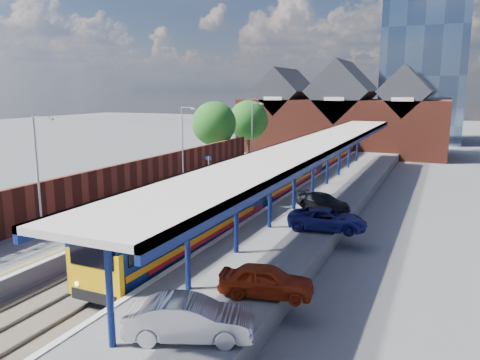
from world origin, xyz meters
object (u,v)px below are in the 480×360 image
object	(u,v)px
parked_car_dark	(323,202)
parked_car_blue	(327,219)
lamp_post_d	(253,128)
lamp_post_b	(39,169)
lamp_post_c	(184,141)
parked_car_silver	(190,319)
train	(308,160)
parked_car_red	(266,280)
platform_sign	(209,165)

from	to	relation	value
parked_car_dark	parked_car_blue	size ratio (longest dim) A/B	0.85
lamp_post_d	parked_car_dark	bearing A→B (deg)	-55.44
lamp_post_b	lamp_post_c	xyz separation A→B (m)	(0.00, 16.00, 0.00)
lamp_post_b	parked_car_dark	xyz separation A→B (m)	(13.32, 12.67, -3.41)
lamp_post_c	lamp_post_d	xyz separation A→B (m)	(0.00, 16.00, 0.00)
lamp_post_b	parked_car_silver	world-z (taller)	lamp_post_b
lamp_post_d	parked_car_dark	xyz separation A→B (m)	(13.32, -19.33, -3.41)
lamp_post_b	parked_car_blue	world-z (taller)	lamp_post_b
train	parked_car_red	xyz separation A→B (m)	(6.80, -30.25, -0.45)
lamp_post_b	parked_car_blue	size ratio (longest dim) A/B	1.48
platform_sign	parked_car_dark	xyz separation A→B (m)	(11.96, -5.33, -1.11)
lamp_post_b	lamp_post_c	distance (m)	16.00
platform_sign	parked_car_silver	bearing A→B (deg)	-63.72
platform_sign	parked_car_blue	distance (m)	16.82
lamp_post_d	parked_car_red	bearing A→B (deg)	-66.87
parked_car_silver	parked_car_blue	xyz separation A→B (m)	(1.29, 14.41, -0.06)
lamp_post_c	parked_car_dark	world-z (taller)	lamp_post_c
lamp_post_b	parked_car_dark	size ratio (longest dim) A/B	1.75
parked_car_red	lamp_post_d	bearing A→B (deg)	11.81
train	parked_car_red	size ratio (longest dim) A/B	16.84
parked_car_silver	platform_sign	bearing A→B (deg)	4.92
lamp_post_c	platform_sign	size ratio (longest dim) A/B	2.80
lamp_post_c	parked_car_blue	world-z (taller)	lamp_post_c
lamp_post_c	parked_car_silver	xyz separation A→B (m)	(13.47, -22.52, -3.27)
train	parked_car_blue	world-z (taller)	train
lamp_post_b	platform_sign	bearing A→B (deg)	85.67
lamp_post_b	platform_sign	distance (m)	18.20
parked_car_dark	parked_car_blue	bearing A→B (deg)	-143.18
platform_sign	parked_car_red	xyz separation A→B (m)	(13.29, -20.30, -1.02)
train	lamp_post_c	distance (m)	14.59
train	lamp_post_d	distance (m)	9.29
train	lamp_post_c	bearing A→B (deg)	-123.32
parked_car_silver	parked_car_dark	world-z (taller)	parked_car_silver
parked_car_red	parked_car_dark	distance (m)	15.02
lamp_post_b	parked_car_dark	distance (m)	18.69
parked_car_red	parked_car_dark	size ratio (longest dim) A/B	0.98
platform_sign	lamp_post_c	bearing A→B (deg)	-124.26
parked_car_silver	parked_car_dark	size ratio (longest dim) A/B	1.09
lamp_post_c	platform_sign	world-z (taller)	lamp_post_c
platform_sign	lamp_post_b	bearing A→B (deg)	-94.33
parked_car_silver	lamp_post_b	bearing A→B (deg)	42.80
lamp_post_d	parked_car_silver	world-z (taller)	lamp_post_d
parked_car_red	parked_car_silver	world-z (taller)	parked_car_silver
parked_car_blue	lamp_post_d	bearing A→B (deg)	24.68
parked_car_red	parked_car_dark	world-z (taller)	parked_car_red
lamp_post_c	parked_car_blue	bearing A→B (deg)	-28.79
lamp_post_d	platform_sign	distance (m)	14.25
lamp_post_d	platform_sign	world-z (taller)	lamp_post_d
train	platform_sign	distance (m)	11.89
lamp_post_c	parked_car_red	world-z (taller)	lamp_post_c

